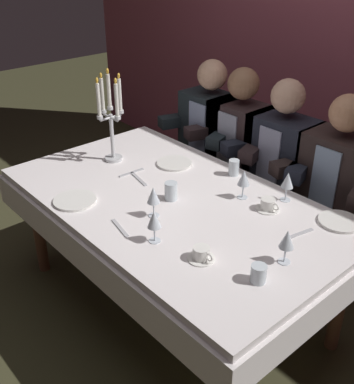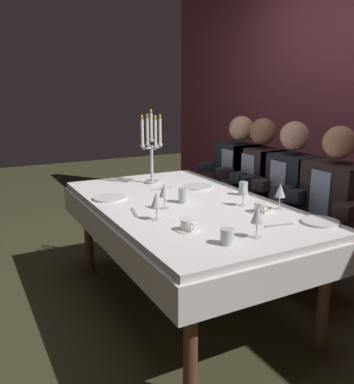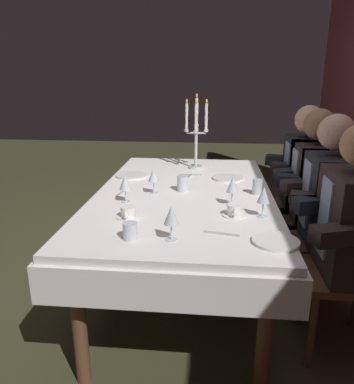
{
  "view_description": "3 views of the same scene",
  "coord_description": "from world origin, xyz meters",
  "px_view_note": "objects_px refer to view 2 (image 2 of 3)",
  "views": [
    {
      "loc": [
        1.67,
        -1.44,
        2.0
      ],
      "look_at": [
        0.01,
        0.02,
        0.78
      ],
      "focal_mm": 44.15,
      "sensor_mm": 36.0,
      "label": 1
    },
    {
      "loc": [
        2.3,
        -1.28,
        1.48
      ],
      "look_at": [
        0.02,
        -0.07,
        0.82
      ],
      "focal_mm": 38.77,
      "sensor_mm": 36.0,
      "label": 2
    },
    {
      "loc": [
        2.25,
        0.17,
        1.45
      ],
      "look_at": [
        0.12,
        -0.03,
        0.77
      ],
      "focal_mm": 34.64,
      "sensor_mm": 36.0,
      "label": 3
    }
  ],
  "objects_px": {
    "dinner_plate_0": "(198,187)",
    "water_tumbler_2": "(227,237)",
    "dinner_plate_2": "(109,198)",
    "coffee_cup_1": "(261,208)",
    "dining_table": "(185,219)",
    "seated_diner_0": "(240,174)",
    "wine_glass_4": "(280,191)",
    "seated_diner_2": "(291,189)",
    "wine_glass_3": "(244,188)",
    "coffee_cup_0": "(188,226)",
    "water_tumbler_0": "(184,195)",
    "seated_diner_3": "(334,202)",
    "water_tumbler_1": "(243,188)",
    "wine_glass_2": "(257,216)",
    "seated_diner_1": "(261,180)",
    "candelabra": "(152,149)",
    "wine_glass_1": "(157,200)",
    "wine_glass_0": "(164,191)",
    "dinner_plate_1": "(320,222)"
  },
  "relations": [
    {
      "from": "dinner_plate_0",
      "to": "water_tumbler_2",
      "type": "distance_m",
      "value": 1.17
    },
    {
      "from": "dinner_plate_2",
      "to": "coffee_cup_1",
      "type": "xyz_separation_m",
      "value": [
        0.73,
        0.71,
        0.02
      ]
    },
    {
      "from": "dining_table",
      "to": "seated_diner_0",
      "type": "xyz_separation_m",
      "value": [
        -0.59,
        0.89,
        0.11
      ]
    },
    {
      "from": "wine_glass_4",
      "to": "seated_diner_2",
      "type": "xyz_separation_m",
      "value": [
        -0.37,
        0.44,
        -0.12
      ]
    },
    {
      "from": "wine_glass_3",
      "to": "coffee_cup_0",
      "type": "relative_size",
      "value": 1.24
    },
    {
      "from": "water_tumbler_0",
      "to": "seated_diner_3",
      "type": "xyz_separation_m",
      "value": [
        0.45,
        0.9,
        -0.05
      ]
    },
    {
      "from": "water_tumbler_1",
      "to": "coffee_cup_0",
      "type": "relative_size",
      "value": 0.72
    },
    {
      "from": "wine_glass_2",
      "to": "water_tumbler_0",
      "type": "distance_m",
      "value": 0.74
    },
    {
      "from": "dinner_plate_0",
      "to": "seated_diner_1",
      "type": "xyz_separation_m",
      "value": [
        0.01,
        0.6,
        -0.01
      ]
    },
    {
      "from": "candelabra",
      "to": "wine_glass_4",
      "type": "distance_m",
      "value": 1.11
    },
    {
      "from": "wine_glass_3",
      "to": "wine_glass_1",
      "type": "bearing_deg",
      "value": -89.54
    },
    {
      "from": "dinner_plate_2",
      "to": "coffee_cup_0",
      "type": "distance_m",
      "value": 0.82
    },
    {
      "from": "water_tumbler_2",
      "to": "seated_diner_0",
      "type": "height_order",
      "value": "seated_diner_0"
    },
    {
      "from": "water_tumbler_0",
      "to": "water_tumbler_1",
      "type": "xyz_separation_m",
      "value": [
        0.02,
        0.47,
        -0.0
      ]
    },
    {
      "from": "seated_diner_0",
      "to": "seated_diner_2",
      "type": "distance_m",
      "value": 0.64
    },
    {
      "from": "dining_table",
      "to": "coffee_cup_0",
      "type": "bearing_deg",
      "value": -27.58
    },
    {
      "from": "seated_diner_1",
      "to": "wine_glass_4",
      "type": "bearing_deg",
      "value": -31.65
    },
    {
      "from": "wine_glass_0",
      "to": "coffee_cup_1",
      "type": "distance_m",
      "value": 0.6
    },
    {
      "from": "dinner_plate_2",
      "to": "wine_glass_4",
      "type": "bearing_deg",
      "value": 49.41
    },
    {
      "from": "dinner_plate_2",
      "to": "water_tumbler_2",
      "type": "height_order",
      "value": "water_tumbler_2"
    },
    {
      "from": "wine_glass_2",
      "to": "seated_diner_0",
      "type": "bearing_deg",
      "value": 146.41
    },
    {
      "from": "wine_glass_1",
      "to": "water_tumbler_2",
      "type": "xyz_separation_m",
      "value": [
        0.5,
        0.14,
        -0.08
      ]
    },
    {
      "from": "water_tumbler_1",
      "to": "coffee_cup_1",
      "type": "xyz_separation_m",
      "value": [
        0.39,
        -0.16,
        -0.02
      ]
    },
    {
      "from": "wine_glass_1",
      "to": "seated_diner_3",
      "type": "distance_m",
      "value": 1.23
    },
    {
      "from": "dinner_plate_1",
      "to": "water_tumbler_1",
      "type": "distance_m",
      "value": 0.71
    },
    {
      "from": "dinner_plate_2",
      "to": "coffee_cup_0",
      "type": "xyz_separation_m",
      "value": [
        0.81,
        0.16,
        0.02
      ]
    },
    {
      "from": "water_tumbler_1",
      "to": "dining_table",
      "type": "bearing_deg",
      "value": -92.93
    },
    {
      "from": "dinner_plate_0",
      "to": "wine_glass_0",
      "type": "relative_size",
      "value": 1.32
    },
    {
      "from": "seated_diner_3",
      "to": "coffee_cup_0",
      "type": "bearing_deg",
      "value": -87.99
    },
    {
      "from": "dinner_plate_0",
      "to": "water_tumbler_1",
      "type": "distance_m",
      "value": 0.38
    },
    {
      "from": "water_tumbler_1",
      "to": "wine_glass_4",
      "type": "bearing_deg",
      "value": -2.08
    },
    {
      "from": "dinner_plate_1",
      "to": "coffee_cup_0",
      "type": "height_order",
      "value": "coffee_cup_0"
    },
    {
      "from": "seated_diner_0",
      "to": "seated_diner_3",
      "type": "height_order",
      "value": "same"
    },
    {
      "from": "water_tumbler_2",
      "to": "candelabra",
      "type": "bearing_deg",
      "value": 170.48
    },
    {
      "from": "wine_glass_1",
      "to": "water_tumbler_2",
      "type": "distance_m",
      "value": 0.53
    },
    {
      "from": "water_tumbler_0",
      "to": "water_tumbler_2",
      "type": "relative_size",
      "value": 1.26
    },
    {
      "from": "wine_glass_1",
      "to": "wine_glass_2",
      "type": "distance_m",
      "value": 0.59
    },
    {
      "from": "dinner_plate_0",
      "to": "seated_diner_1",
      "type": "height_order",
      "value": "seated_diner_1"
    },
    {
      "from": "dinner_plate_2",
      "to": "seated_diner_1",
      "type": "distance_m",
      "value": 1.3
    },
    {
      "from": "dining_table",
      "to": "dinner_plate_1",
      "type": "relative_size",
      "value": 9.29
    },
    {
      "from": "wine_glass_0",
      "to": "water_tumbler_0",
      "type": "xyz_separation_m",
      "value": [
        -0.07,
        0.17,
        -0.07
      ]
    },
    {
      "from": "dinner_plate_0",
      "to": "water_tumbler_2",
      "type": "bearing_deg",
      "value": -23.94
    },
    {
      "from": "wine_glass_1",
      "to": "dinner_plate_2",
      "type": "bearing_deg",
      "value": -171.14
    },
    {
      "from": "dinner_plate_2",
      "to": "water_tumbler_0",
      "type": "distance_m",
      "value": 0.51
    },
    {
      "from": "seated_diner_0",
      "to": "water_tumbler_0",
      "type": "bearing_deg",
      "value": -56.45
    },
    {
      "from": "wine_glass_0",
      "to": "candelabra",
      "type": "bearing_deg",
      "value": 161.54
    },
    {
      "from": "dining_table",
      "to": "dinner_plate_2",
      "type": "height_order",
      "value": "dinner_plate_2"
    },
    {
      "from": "candelabra",
      "to": "wine_glass_0",
      "type": "relative_size",
      "value": 3.52
    },
    {
      "from": "water_tumbler_2",
      "to": "coffee_cup_0",
      "type": "bearing_deg",
      "value": -165.0
    },
    {
      "from": "water_tumbler_1",
      "to": "water_tumbler_2",
      "type": "xyz_separation_m",
      "value": [
        0.73,
        -0.64,
        -0.01
      ]
    }
  ]
}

